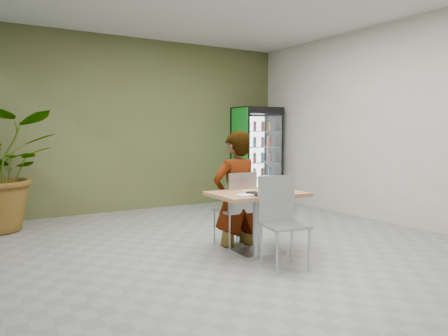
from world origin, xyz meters
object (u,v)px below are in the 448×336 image
(cafeteria_tray, at_px, (269,193))
(chair_near, at_px, (281,214))
(dining_table, at_px, (257,210))
(beverage_fridge, at_px, (257,155))
(seated_woman, at_px, (236,200))
(chair_far, at_px, (238,203))
(soda_cup, at_px, (265,183))

(cafeteria_tray, bearing_deg, chair_near, -99.94)
(dining_table, xyz_separation_m, beverage_fridge, (2.34, 3.28, 0.45))
(seated_woman, height_order, beverage_fridge, beverage_fridge)
(chair_near, bearing_deg, chair_far, 98.10)
(chair_far, relative_size, beverage_fridge, 0.48)
(seated_woman, bearing_deg, cafeteria_tray, 88.26)
(seated_woman, height_order, cafeteria_tray, seated_woman)
(chair_far, relative_size, seated_woman, 0.54)
(seated_woman, bearing_deg, beverage_fridge, -131.82)
(cafeteria_tray, bearing_deg, dining_table, 91.58)
(chair_near, bearing_deg, cafeteria_tray, 91.28)
(soda_cup, distance_m, cafeteria_tray, 0.34)
(chair_near, relative_size, cafeteria_tray, 2.32)
(dining_table, xyz_separation_m, soda_cup, (0.17, 0.08, 0.30))
(chair_near, relative_size, beverage_fridge, 0.50)
(dining_table, xyz_separation_m, chair_far, (0.01, 0.43, 0.02))
(chair_near, height_order, beverage_fridge, beverage_fridge)
(chair_far, height_order, soda_cup, chair_far)
(chair_far, height_order, chair_near, chair_near)
(dining_table, bearing_deg, cafeteria_tray, -88.42)
(chair_near, distance_m, cafeteria_tray, 0.34)
(chair_far, relative_size, soda_cup, 5.31)
(soda_cup, bearing_deg, cafeteria_tray, -120.07)
(cafeteria_tray, relative_size, beverage_fridge, 0.21)
(dining_table, distance_m, soda_cup, 0.35)
(chair_near, height_order, seated_woman, seated_woman)
(dining_table, bearing_deg, soda_cup, 24.09)
(seated_woman, distance_m, beverage_fridge, 3.67)
(chair_far, relative_size, cafeteria_tray, 2.26)
(dining_table, relative_size, soda_cup, 6.14)
(cafeteria_tray, height_order, beverage_fridge, beverage_fridge)
(cafeteria_tray, bearing_deg, seated_woman, 90.23)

